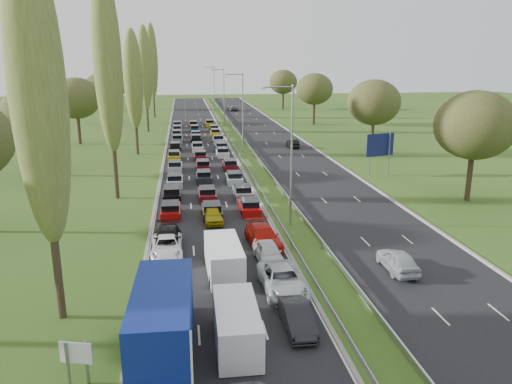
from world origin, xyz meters
TOP-DOWN VIEW (x-y plane):
  - ground at (4.50, 80.00)m, footprint 260.00×260.00m
  - near_carriageway at (-2.25, 82.50)m, footprint 10.50×215.00m
  - far_carriageway at (11.25, 82.50)m, footprint 10.50×215.00m
  - central_reservation at (4.50, 82.50)m, footprint 2.36×215.00m
  - lamp_columns at (4.50, 78.00)m, footprint 0.18×140.18m
  - poplar_row at (-11.50, 68.17)m, footprint 2.80×127.80m
  - woodland_left at (-22.00, 62.63)m, footprint 8.00×166.00m
  - woodland_right at (24.00, 66.67)m, footprint 8.00×153.00m
  - traffic_queue_fill at (-2.27, 77.37)m, footprint 9.12×68.31m
  - near_car_2 at (-5.94, 37.43)m, footprint 2.31×4.90m
  - near_car_3 at (-5.94, 38.88)m, footprint 2.13×5.12m
  - near_car_7 at (-2.17, 34.69)m, footprint 2.05×4.84m
  - near_car_8 at (-2.19, 44.65)m, footprint 1.90×4.09m
  - near_car_9 at (1.22, 25.85)m, footprint 1.45×4.12m
  - near_car_10 at (1.31, 30.35)m, footprint 2.72×5.53m
  - near_car_11 at (1.33, 38.20)m, footprint 2.60×5.53m
  - near_car_12 at (1.22, 35.10)m, footprint 2.00×4.34m
  - far_car_0 at (9.68, 32.36)m, footprint 1.80×4.39m
  - far_car_1 at (13.01, 81.27)m, footprint 1.49×4.18m
  - far_car_2 at (9.31, 142.78)m, footprint 2.83×5.47m
  - blue_lorry at (-5.65, 24.25)m, footprint 2.62×9.45m
  - white_van_front at (-2.14, 24.97)m, footprint 2.11×5.38m
  - white_van_rear at (-2.08, 33.61)m, footprint 2.19×5.58m
  - info_sign at (-9.40, 22.64)m, footprint 1.47×0.51m
  - direction_sign at (19.40, 60.36)m, footprint 3.88×1.19m

SIDE VIEW (x-z plane):
  - ground at x=4.50m, z-range 0.00..0.00m
  - near_carriageway at x=-2.25m, z-range -0.02..0.02m
  - far_carriageway at x=11.25m, z-range -0.02..0.02m
  - traffic_queue_fill at x=-2.27m, z-range 0.04..0.84m
  - central_reservation at x=4.50m, z-range 0.39..0.71m
  - near_car_2 at x=-5.94m, z-range 0.02..1.37m
  - near_car_8 at x=-2.19m, z-range 0.02..1.38m
  - near_car_9 at x=1.22m, z-range 0.02..1.38m
  - far_car_1 at x=13.01m, z-range 0.02..1.39m
  - near_car_7 at x=-2.17m, z-range 0.02..1.41m
  - near_car_12 at x=1.22m, z-range 0.02..1.46m
  - far_car_2 at x=9.31m, z-range 0.02..1.49m
  - near_car_3 at x=-5.94m, z-range 0.02..1.50m
  - far_car_0 at x=9.68m, z-range 0.02..1.51m
  - near_car_10 at x=1.31m, z-range 0.02..1.53m
  - near_car_11 at x=1.33m, z-range 0.02..1.58m
  - white_van_front at x=-2.14m, z-range 0.03..2.19m
  - white_van_rear at x=-2.08m, z-range 0.03..2.27m
  - info_sign at x=-9.40m, z-range 0.32..2.42m
  - blue_lorry at x=-5.65m, z-range 0.07..4.05m
  - direction_sign at x=19.40m, z-range 0.97..6.17m
  - lamp_columns at x=4.50m, z-range 0.00..12.00m
  - woodland_right at x=24.00m, z-range 2.13..13.23m
  - woodland_left at x=-22.00m, z-range 2.13..13.23m
  - poplar_row at x=-11.50m, z-range 1.17..23.61m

